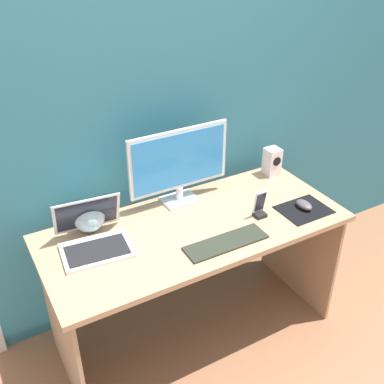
{
  "coord_description": "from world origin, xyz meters",
  "views": [
    {
      "loc": [
        -0.91,
        -1.57,
        1.99
      ],
      "look_at": [
        -0.03,
        -0.02,
        0.92
      ],
      "focal_mm": 43.27,
      "sensor_mm": 36.0,
      "label": 1
    }
  ],
  "objects_px": {
    "speaker_right": "(272,162)",
    "laptop": "(93,238)",
    "monitor": "(179,163)",
    "mouse": "(304,205)",
    "phone_in_dock": "(260,208)",
    "fishbowl": "(89,217)",
    "keyboard_external": "(226,243)"
  },
  "relations": [
    {
      "from": "speaker_right",
      "to": "laptop",
      "type": "relative_size",
      "value": 0.48
    },
    {
      "from": "monitor",
      "to": "mouse",
      "type": "distance_m",
      "value": 0.66
    },
    {
      "from": "laptop",
      "to": "mouse",
      "type": "xyz_separation_m",
      "value": [
        1.03,
        -0.23,
        -0.02
      ]
    },
    {
      "from": "speaker_right",
      "to": "mouse",
      "type": "xyz_separation_m",
      "value": [
        -0.08,
        -0.37,
        -0.06
      ]
    },
    {
      "from": "laptop",
      "to": "phone_in_dock",
      "type": "height_order",
      "value": "laptop"
    },
    {
      "from": "laptop",
      "to": "fishbowl",
      "type": "distance_m",
      "value": 0.14
    },
    {
      "from": "speaker_right",
      "to": "phone_in_dock",
      "type": "bearing_deg",
      "value": -135.29
    },
    {
      "from": "phone_in_dock",
      "to": "laptop",
      "type": "bearing_deg",
      "value": 167.88
    },
    {
      "from": "laptop",
      "to": "keyboard_external",
      "type": "xyz_separation_m",
      "value": [
        0.53,
        -0.28,
        -0.04
      ]
    },
    {
      "from": "fishbowl",
      "to": "phone_in_dock",
      "type": "bearing_deg",
      "value": -21.61
    },
    {
      "from": "speaker_right",
      "to": "fishbowl",
      "type": "distance_m",
      "value": 1.08
    },
    {
      "from": "speaker_right",
      "to": "monitor",
      "type": "bearing_deg",
      "value": 179.71
    },
    {
      "from": "speaker_right",
      "to": "fishbowl",
      "type": "xyz_separation_m",
      "value": [
        -1.08,
        -0.01,
        -0.01
      ]
    },
    {
      "from": "laptop",
      "to": "keyboard_external",
      "type": "relative_size",
      "value": 0.84
    },
    {
      "from": "monitor",
      "to": "speaker_right",
      "type": "distance_m",
      "value": 0.61
    },
    {
      "from": "monitor",
      "to": "mouse",
      "type": "height_order",
      "value": "monitor"
    },
    {
      "from": "mouse",
      "to": "speaker_right",
      "type": "bearing_deg",
      "value": 78.3
    },
    {
      "from": "laptop",
      "to": "fishbowl",
      "type": "bearing_deg",
      "value": 78.79
    },
    {
      "from": "speaker_right",
      "to": "laptop",
      "type": "height_order",
      "value": "laptop"
    },
    {
      "from": "fishbowl",
      "to": "mouse",
      "type": "xyz_separation_m",
      "value": [
        1.0,
        -0.36,
        -0.05
      ]
    },
    {
      "from": "monitor",
      "to": "speaker_right",
      "type": "relative_size",
      "value": 3.39
    },
    {
      "from": "fishbowl",
      "to": "keyboard_external",
      "type": "relative_size",
      "value": 0.38
    },
    {
      "from": "speaker_right",
      "to": "laptop",
      "type": "distance_m",
      "value": 1.12
    },
    {
      "from": "speaker_right",
      "to": "laptop",
      "type": "bearing_deg",
      "value": -172.56
    },
    {
      "from": "phone_in_dock",
      "to": "fishbowl",
      "type": "bearing_deg",
      "value": 158.39
    },
    {
      "from": "phone_in_dock",
      "to": "mouse",
      "type": "bearing_deg",
      "value": -13.47
    },
    {
      "from": "keyboard_external",
      "to": "mouse",
      "type": "bearing_deg",
      "value": 6.36
    },
    {
      "from": "speaker_right",
      "to": "phone_in_dock",
      "type": "height_order",
      "value": "speaker_right"
    },
    {
      "from": "keyboard_external",
      "to": "phone_in_dock",
      "type": "relative_size",
      "value": 2.83
    },
    {
      "from": "monitor",
      "to": "phone_in_dock",
      "type": "xyz_separation_m",
      "value": [
        0.28,
        -0.32,
        -0.17
      ]
    },
    {
      "from": "monitor",
      "to": "fishbowl",
      "type": "xyz_separation_m",
      "value": [
        -0.49,
        -0.01,
        -0.15
      ]
    },
    {
      "from": "mouse",
      "to": "monitor",
      "type": "bearing_deg",
      "value": 144.31
    }
  ]
}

